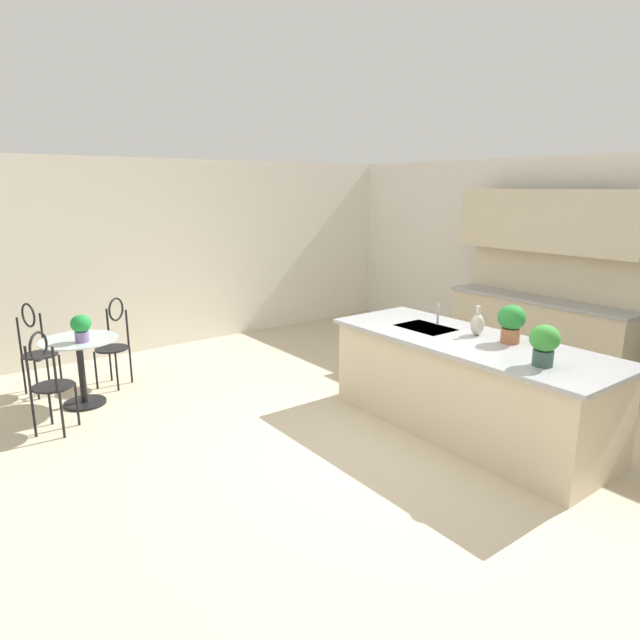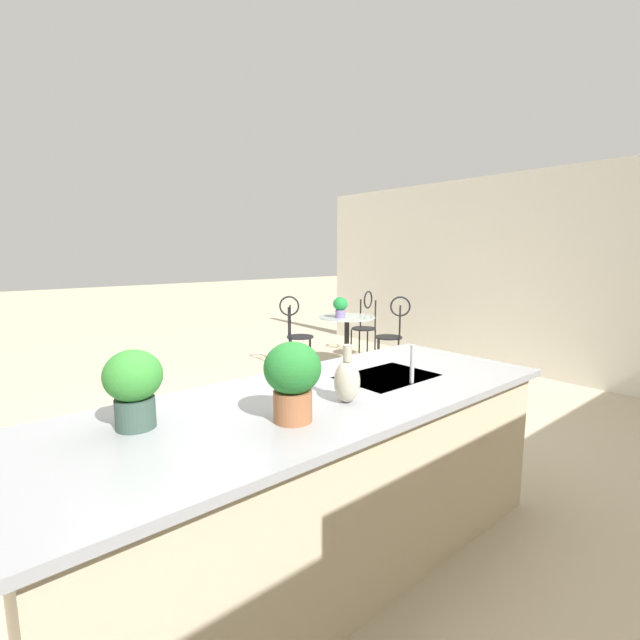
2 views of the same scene
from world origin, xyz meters
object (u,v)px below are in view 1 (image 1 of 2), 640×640
Objects in this scene: vase_on_counter at (477,324)px; chair_near_window at (36,344)px; chair_by_island at (114,338)px; bistro_table at (81,365)px; potted_plant_counter_near at (511,321)px; chair_toward_desk at (48,377)px; potted_plant_on_table at (81,326)px; potted_plant_counter_far at (544,343)px.

chair_near_window is at bearing -137.30° from vase_on_counter.
vase_on_counter reaches higher than chair_by_island.
potted_plant_counter_near reaches higher than bistro_table.
potted_plant_counter_near is (2.61, 3.42, 0.55)m from chair_toward_desk.
potted_plant_counter_near reaches higher than potted_plant_on_table.
potted_plant_counter_near reaches higher than chair_by_island.
potted_plant_on_table is 0.86× the size of potted_plant_counter_far.
bistro_table is 0.76m from chair_near_window.
chair_by_island is 3.11× the size of potted_plant_counter_far.
potted_plant_on_table is at bearing 20.58° from chair_near_window.
potted_plant_counter_near is 1.22× the size of vase_on_counter.
chair_toward_desk is 4.34m from potted_plant_counter_near.
bistro_table is 0.66m from chair_by_island.
chair_toward_desk is at bearing -41.91° from chair_by_island.
potted_plant_counter_far is 0.97m from vase_on_counter.
chair_near_window is 1.28m from chair_toward_desk.
potted_plant_on_table reaches higher than bistro_table.
vase_on_counter is (-0.90, 0.34, -0.08)m from potted_plant_counter_far.
chair_near_window is 5.12m from potted_plant_counter_near.
chair_toward_desk is at bearing -136.06° from potted_plant_counter_far.
chair_toward_desk is 3.62× the size of vase_on_counter.
potted_plant_on_table is 4.46m from potted_plant_counter_far.
vase_on_counter is at bearing 56.28° from chair_toward_desk.
vase_on_counter is (2.85, 2.97, 0.58)m from bistro_table.
bistro_table is 2.39× the size of potted_plant_counter_far.
chair_toward_desk is at bearing -123.72° from vase_on_counter.
chair_toward_desk is at bearing -44.29° from potted_plant_on_table.
potted_plant_on_table is at bearing -144.11° from potted_plant_counter_far.
chair_toward_desk is 2.96× the size of potted_plant_counter_near.
chair_toward_desk reaches higher than bistro_table.
potted_plant_on_table is 0.82× the size of potted_plant_counter_near.
chair_near_window is 4.84m from vase_on_counter.
bistro_table is 2.78× the size of vase_on_counter.
bistro_table is 2.27× the size of potted_plant_counter_near.
potted_plant_counter_far is at bearing 35.89° from potted_plant_on_table.
bistro_table is 0.77× the size of chair_by_island.
chair_near_window is 3.11× the size of potted_plant_counter_far.
chair_by_island is 1.00× the size of chair_toward_desk.
potted_plant_counter_near reaches higher than chair_toward_desk.
chair_by_island is 3.62× the size of vase_on_counter.
vase_on_counter reaches higher than bistro_table.
potted_plant_counter_far is (3.61, 2.61, 0.21)m from potted_plant_on_table.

